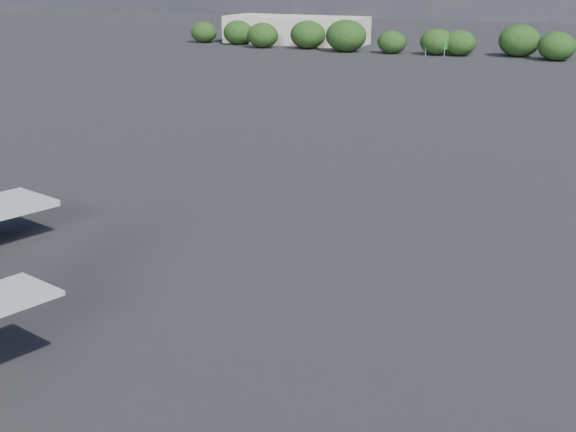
% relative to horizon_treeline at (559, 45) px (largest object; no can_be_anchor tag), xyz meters
% --- Properties ---
extents(ground, '(500.00, 500.00, 0.00)m').
position_rel_horizon_treeline_xyz_m(ground, '(-12.43, -118.94, -3.79)').
color(ground, black).
rests_on(ground, ground).
extents(terminal_building, '(42.00, 16.00, 8.00)m').
position_rel_horizon_treeline_xyz_m(terminal_building, '(-77.43, 13.06, 0.21)').
color(terminal_building, '#9E9488').
rests_on(terminal_building, ground).
extents(highway_sign, '(6.00, 0.30, 4.50)m').
position_rel_horizon_treeline_xyz_m(highway_sign, '(-30.43, -2.94, -0.66)').
color(highway_sign, '#156C22').
rests_on(highway_sign, ground).
extents(billboard_yellow, '(5.00, 0.30, 5.50)m').
position_rel_horizon_treeline_xyz_m(billboard_yellow, '(-0.43, 3.06, 0.08)').
color(billboard_yellow, '#ECA815').
rests_on(billboard_yellow, ground).
extents(horizon_treeline, '(202.99, 16.91, 8.82)m').
position_rel_horizon_treeline_xyz_m(horizon_treeline, '(0.00, 0.00, 0.00)').
color(horizon_treeline, black).
rests_on(horizon_treeline, ground).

